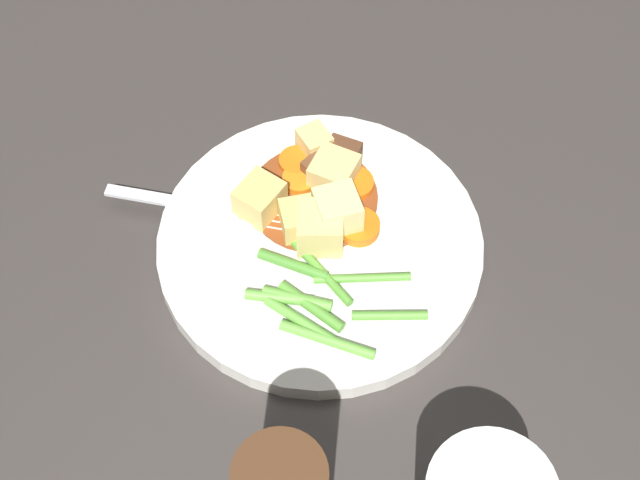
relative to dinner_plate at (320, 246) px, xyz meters
name	(u,v)px	position (x,y,z in m)	size (l,w,h in m)	color
ground_plane	(320,252)	(0.00, 0.00, -0.01)	(3.00, 3.00, 0.00)	#383330
dinner_plate	(320,246)	(0.00, 0.00, 0.00)	(0.26, 0.26, 0.02)	white
stew_sauce	(313,198)	(0.04, 0.01, 0.01)	(0.10, 0.10, 0.00)	brown
carrot_slice_0	(354,184)	(0.05, -0.03, 0.01)	(0.03, 0.03, 0.01)	orange
carrot_slice_1	(359,227)	(0.01, -0.03, 0.01)	(0.03, 0.03, 0.01)	orange
carrot_slice_2	(319,212)	(0.02, 0.00, 0.01)	(0.03, 0.03, 0.01)	orange
carrot_slice_3	(297,163)	(0.07, 0.02, 0.01)	(0.03, 0.03, 0.01)	orange
carrot_slice_4	(299,181)	(0.05, 0.02, 0.01)	(0.03, 0.03, 0.01)	orange
potato_chunk_0	(319,230)	(0.00, 0.00, 0.03)	(0.04, 0.04, 0.03)	#E5CC7A
potato_chunk_1	(315,144)	(0.09, 0.01, 0.02)	(0.03, 0.02, 0.02)	#E5CC7A
potato_chunk_2	(302,220)	(0.01, 0.01, 0.02)	(0.03, 0.03, 0.03)	#DBBC6B
potato_chunk_3	(337,213)	(0.01, -0.01, 0.03)	(0.03, 0.03, 0.04)	#EAD68C
potato_chunk_4	(334,173)	(0.06, -0.01, 0.02)	(0.03, 0.03, 0.03)	#E5CC7A
potato_chunk_5	(260,199)	(0.03, 0.05, 0.02)	(0.03, 0.03, 0.03)	#DBBC6B
meat_chunk_0	(341,159)	(0.07, -0.02, 0.02)	(0.03, 0.03, 0.02)	#56331E
meat_chunk_1	(316,171)	(0.06, 0.00, 0.02)	(0.03, 0.02, 0.02)	brown
green_bean_0	(300,320)	(-0.07, 0.01, 0.01)	(0.01, 0.01, 0.06)	#66AD42
green_bean_1	(279,298)	(-0.05, 0.03, 0.01)	(0.01, 0.01, 0.05)	#66AD42
green_bean_2	(327,340)	(-0.09, -0.01, 0.01)	(0.01, 0.01, 0.07)	#66AD42
green_bean_3	(321,270)	(-0.03, 0.00, 0.01)	(0.01, 0.01, 0.07)	#599E38
green_bean_4	(362,278)	(-0.04, -0.03, 0.01)	(0.01, 0.01, 0.07)	#599E38
green_bean_5	(311,306)	(-0.06, 0.01, 0.01)	(0.01, 0.01, 0.06)	#599E38
green_bean_6	(293,265)	(-0.03, 0.02, 0.01)	(0.01, 0.01, 0.06)	#4C8E33
green_bean_7	(390,315)	(-0.07, -0.05, 0.01)	(0.01, 0.01, 0.06)	#599E38
green_bean_8	(297,299)	(-0.06, 0.02, 0.01)	(0.01, 0.01, 0.05)	#66AD42
fork	(218,209)	(0.03, 0.08, 0.01)	(0.05, 0.17, 0.00)	silver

